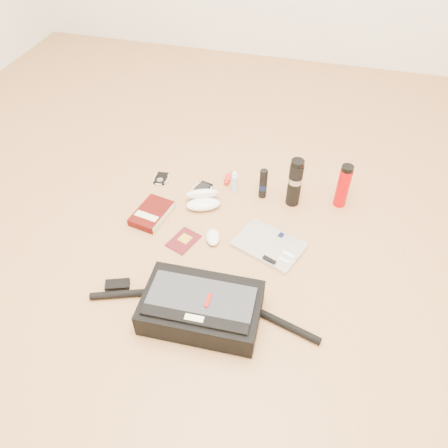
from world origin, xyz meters
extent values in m
plane|color=#B07B49|center=(0.00, 0.00, 0.00)|extent=(4.00, 4.00, 0.00)
cube|color=black|center=(-0.01, -0.32, 0.05)|extent=(0.45, 0.29, 0.11)
cube|color=#2B2D33|center=(-0.01, -0.33, 0.11)|extent=(0.40, 0.21, 0.01)
cube|color=black|center=(0.00, -0.41, 0.11)|extent=(0.39, 0.06, 0.01)
cube|color=beige|center=(0.00, -0.41, 0.12)|extent=(0.07, 0.03, 0.02)
cube|color=#BC0A00|center=(0.02, -0.32, 0.12)|extent=(0.01, 0.06, 0.02)
cylinder|color=black|center=(-0.33, -0.31, 0.01)|extent=(0.27, 0.12, 0.03)
cylinder|color=black|center=(0.31, -0.28, 0.01)|extent=(0.27, 0.10, 0.03)
cube|color=black|center=(-0.38, -0.27, 0.01)|extent=(0.11, 0.08, 0.02)
cube|color=silver|center=(0.17, 0.10, 0.01)|extent=(0.34, 0.29, 0.02)
cube|color=black|center=(0.22, 0.17, 0.02)|extent=(0.03, 0.03, 0.00)
cube|color=white|center=(0.27, 0.06, 0.02)|extent=(0.05, 0.03, 0.01)
cube|color=silver|center=(0.25, 0.02, 0.02)|extent=(0.05, 0.03, 0.01)
cube|color=black|center=(0.19, 0.01, 0.02)|extent=(0.06, 0.04, 0.01)
cube|color=#3F0806|center=(-0.40, 0.15, 0.02)|extent=(0.17, 0.23, 0.04)
cube|color=beige|center=(-0.33, 0.14, 0.02)|extent=(0.04, 0.19, 0.03)
cube|color=beige|center=(-0.41, 0.11, 0.04)|extent=(0.12, 0.06, 0.00)
cube|color=#4C0F15|center=(-0.20, 0.04, 0.00)|extent=(0.14, 0.17, 0.01)
cube|color=yellow|center=(-0.20, 0.05, 0.01)|extent=(0.07, 0.07, 0.00)
ellipsoid|color=silver|center=(-0.08, 0.08, 0.02)|extent=(0.09, 0.12, 0.03)
ellipsoid|color=white|center=(-0.18, 0.27, 0.02)|extent=(0.18, 0.14, 0.05)
ellipsoid|color=white|center=(-0.20, 0.31, 0.04)|extent=(0.19, 0.14, 0.10)
ellipsoid|color=black|center=(-0.21, 0.25, 0.03)|extent=(0.05, 0.04, 0.01)
ellipsoid|color=black|center=(-0.15, 0.28, 0.03)|extent=(0.05, 0.04, 0.01)
cylinder|color=black|center=(-0.18, 0.27, 0.03)|extent=(0.03, 0.01, 0.01)
cube|color=black|center=(-0.45, 0.42, 0.00)|extent=(0.07, 0.10, 0.01)
cylinder|color=gray|center=(-0.45, 0.40, 0.01)|extent=(0.04, 0.04, 0.00)
torus|color=silver|center=(-0.45, 0.42, 0.01)|extent=(0.09, 0.09, 0.01)
cube|color=black|center=(-0.23, 0.39, 0.01)|extent=(0.09, 0.13, 0.01)
cube|color=black|center=(-0.23, 0.39, 0.01)|extent=(0.08, 0.11, 0.00)
torus|color=silver|center=(-0.23, 0.39, 0.01)|extent=(0.12, 0.12, 0.01)
cube|color=red|center=(-0.12, 0.50, 0.01)|extent=(0.03, 0.06, 0.03)
cube|color=red|center=(-0.12, 0.46, 0.01)|extent=(0.02, 0.02, 0.02)
cylinder|color=#9C9C9E|center=(-0.12, 0.54, 0.01)|extent=(0.02, 0.03, 0.02)
cylinder|color=#ACD3EE|center=(-0.07, 0.43, 0.05)|extent=(0.04, 0.04, 0.09)
cylinder|color=white|center=(-0.07, 0.43, 0.10)|extent=(0.03, 0.03, 0.02)
cylinder|color=white|center=(-0.07, 0.43, 0.11)|extent=(0.02, 0.02, 0.01)
cylinder|color=black|center=(0.08, 0.43, 0.08)|extent=(0.05, 0.05, 0.16)
cylinder|color=#091333|center=(0.08, 0.43, 0.06)|extent=(0.05, 0.05, 0.03)
ellipsoid|color=black|center=(0.08, 0.43, 0.16)|extent=(0.05, 0.05, 0.02)
cylinder|color=black|center=(0.23, 0.42, 0.12)|extent=(0.08, 0.08, 0.23)
cylinder|color=#B3B3B5|center=(0.23, 0.42, 0.14)|extent=(0.08, 0.08, 0.03)
cylinder|color=black|center=(0.23, 0.42, 0.24)|extent=(0.07, 0.07, 0.02)
cylinder|color=#C00308|center=(0.45, 0.47, 0.10)|extent=(0.06, 0.06, 0.21)
cylinder|color=black|center=(0.45, 0.47, 0.22)|extent=(0.06, 0.06, 0.02)
camera|label=1|loc=(0.31, -1.20, 1.44)|focal=35.00mm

